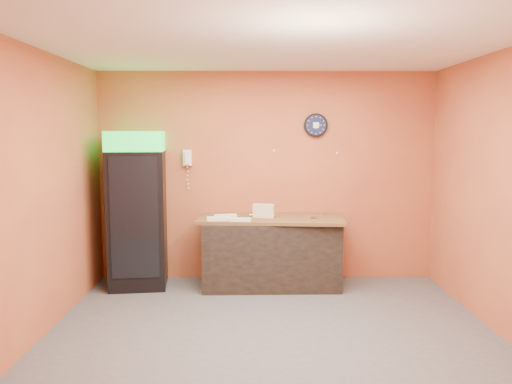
{
  "coord_description": "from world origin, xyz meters",
  "views": [
    {
      "loc": [
        -0.18,
        -4.72,
        1.99
      ],
      "look_at": [
        -0.15,
        0.6,
        1.36
      ],
      "focal_mm": 35.0,
      "sensor_mm": 36.0,
      "label": 1
    }
  ],
  "objects": [
    {
      "name": "floor",
      "position": [
        0.0,
        0.0,
        0.0
      ],
      "size": [
        4.5,
        4.5,
        0.0
      ],
      "primitive_type": "plane",
      "color": "#47474C",
      "rests_on": "ground"
    },
    {
      "name": "back_wall",
      "position": [
        0.0,
        2.0,
        1.4
      ],
      "size": [
        4.5,
        0.02,
        2.8
      ],
      "primitive_type": "cube",
      "color": "#BC6735",
      "rests_on": "floor"
    },
    {
      "name": "left_wall",
      "position": [
        -2.25,
        0.0,
        1.4
      ],
      "size": [
        0.02,
        4.0,
        2.8
      ],
      "primitive_type": "cube",
      "color": "#BC6735",
      "rests_on": "floor"
    },
    {
      "name": "right_wall",
      "position": [
        2.25,
        0.0,
        1.4
      ],
      "size": [
        0.02,
        4.0,
        2.8
      ],
      "primitive_type": "cube",
      "color": "#BC6735",
      "rests_on": "floor"
    },
    {
      "name": "ceiling",
      "position": [
        0.0,
        0.0,
        2.8
      ],
      "size": [
        4.5,
        4.0,
        0.02
      ],
      "primitive_type": "cube",
      "color": "white",
      "rests_on": "back_wall"
    },
    {
      "name": "beverage_cooler",
      "position": [
        -1.68,
        1.61,
        0.98
      ],
      "size": [
        0.78,
        0.79,
        2.01
      ],
      "rotation": [
        0.0,
        0.0,
        0.12
      ],
      "color": "black",
      "rests_on": "floor"
    },
    {
      "name": "prep_counter",
      "position": [
        0.05,
        1.61,
        0.43
      ],
      "size": [
        1.75,
        0.8,
        0.87
      ],
      "primitive_type": "cube",
      "rotation": [
        0.0,
        0.0,
        0.02
      ],
      "color": "black",
      "rests_on": "floor"
    },
    {
      "name": "wall_clock",
      "position": [
        0.66,
        1.97,
        2.09
      ],
      "size": [
        0.32,
        0.06,
        0.32
      ],
      "color": "black",
      "rests_on": "back_wall"
    },
    {
      "name": "wall_phone",
      "position": [
        -1.06,
        1.95,
        1.66
      ],
      "size": [
        0.11,
        0.1,
        0.21
      ],
      "color": "white",
      "rests_on": "back_wall"
    },
    {
      "name": "butcher_paper",
      "position": [
        0.05,
        1.61,
        0.89
      ],
      "size": [
        1.91,
        0.93,
        0.04
      ],
      "primitive_type": "cube",
      "rotation": [
        0.0,
        0.0,
        -0.08
      ],
      "color": "brown",
      "rests_on": "prep_counter"
    },
    {
      "name": "sub_roll_stack",
      "position": [
        -0.04,
        1.59,
        0.99
      ],
      "size": [
        0.28,
        0.15,
        0.17
      ],
      "rotation": [
        0.0,
        0.0,
        -0.23
      ],
      "color": "beige",
      "rests_on": "butcher_paper"
    },
    {
      "name": "wrapped_sandwich_left",
      "position": [
        -0.6,
        1.38,
        0.93
      ],
      "size": [
        0.3,
        0.13,
        0.04
      ],
      "primitive_type": "cube",
      "rotation": [
        0.0,
        0.0,
        0.04
      ],
      "color": "silver",
      "rests_on": "butcher_paper"
    },
    {
      "name": "wrapped_sandwich_mid",
      "position": [
        -0.33,
        1.33,
        0.93
      ],
      "size": [
        0.26,
        0.12,
        0.04
      ],
      "primitive_type": "cube",
      "rotation": [
        0.0,
        0.0,
        -0.07
      ],
      "color": "silver",
      "rests_on": "butcher_paper"
    },
    {
      "name": "wrapped_sandwich_right",
      "position": [
        -0.54,
        1.58,
        0.93
      ],
      "size": [
        0.3,
        0.17,
        0.04
      ],
      "primitive_type": "cube",
      "rotation": [
        0.0,
        0.0,
        0.21
      ],
      "color": "silver",
      "rests_on": "butcher_paper"
    },
    {
      "name": "kitchen_tool",
      "position": [
        -0.06,
        1.73,
        0.94
      ],
      "size": [
        0.06,
        0.06,
        0.06
      ],
      "primitive_type": "cylinder",
      "color": "silver",
      "rests_on": "butcher_paper"
    }
  ]
}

